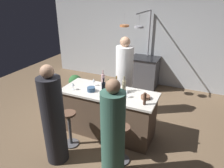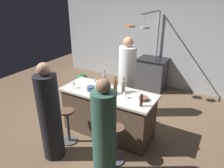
# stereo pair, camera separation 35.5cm
# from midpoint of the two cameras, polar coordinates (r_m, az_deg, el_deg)

# --- Properties ---
(ground_plane) EXTENTS (9.00, 9.00, 0.00)m
(ground_plane) POSITION_cam_midpoint_polar(r_m,az_deg,el_deg) (4.32, 1.39, -12.97)
(ground_plane) COLOR brown
(back_wall) EXTENTS (6.40, 0.16, 2.60)m
(back_wall) POSITION_cam_midpoint_polar(r_m,az_deg,el_deg) (6.26, 14.35, 11.22)
(back_wall) COLOR #B2B7BC
(back_wall) RESTS_ON ground_plane
(kitchen_island) EXTENTS (1.80, 0.72, 0.90)m
(kitchen_island) POSITION_cam_midpoint_polar(r_m,az_deg,el_deg) (4.07, 1.46, -7.86)
(kitchen_island) COLOR brown
(kitchen_island) RESTS_ON ground_plane
(stove_range) EXTENTS (0.80, 0.64, 0.89)m
(stove_range) POSITION_cam_midpoint_polar(r_m,az_deg,el_deg) (6.13, 12.48, 2.78)
(stove_range) COLOR #47474C
(stove_range) RESTS_ON ground_plane
(chef) EXTENTS (0.37, 0.37, 1.77)m
(chef) POSITION_cam_midpoint_polar(r_m,az_deg,el_deg) (4.58, 6.35, 0.95)
(chef) COLOR white
(chef) RESTS_ON ground_plane
(bar_stool_right) EXTENTS (0.28, 0.28, 0.68)m
(bar_stool_right) POSITION_cam_midpoint_polar(r_m,az_deg,el_deg) (3.47, 4.13, -15.84)
(bar_stool_right) COLOR #4C4C51
(bar_stool_right) RESTS_ON ground_plane
(guest_right) EXTENTS (0.34, 0.34, 1.61)m
(guest_right) POSITION_cam_midpoint_polar(r_m,az_deg,el_deg) (2.99, 1.33, -14.15)
(guest_right) COLOR #33594C
(guest_right) RESTS_ON ground_plane
(bar_stool_left) EXTENTS (0.28, 0.28, 0.68)m
(bar_stool_left) POSITION_cam_midpoint_polar(r_m,az_deg,el_deg) (3.91, -9.40, -11.00)
(bar_stool_left) COLOR #4C4C51
(bar_stool_left) RESTS_ON ground_plane
(guest_left) EXTENTS (0.35, 0.35, 1.67)m
(guest_left) POSITION_cam_midpoint_polar(r_m,az_deg,el_deg) (3.45, -13.81, -8.64)
(guest_left) COLOR black
(guest_left) RESTS_ON ground_plane
(overhead_pot_rack) EXTENTS (0.56, 1.34, 2.17)m
(overhead_pot_rack) POSITION_cam_midpoint_polar(r_m,az_deg,el_deg) (5.51, 11.80, 12.90)
(overhead_pot_rack) COLOR gray
(overhead_pot_rack) RESTS_ON ground_plane
(potted_plant) EXTENTS (0.36, 0.36, 0.52)m
(potted_plant) POSITION_cam_midpoint_polar(r_m,az_deg,el_deg) (5.87, -6.54, 0.69)
(potted_plant) COLOR brown
(potted_plant) RESTS_ON ground_plane
(pepper_mill) EXTENTS (0.05, 0.05, 0.21)m
(pepper_mill) POSITION_cam_midpoint_polar(r_m,az_deg,el_deg) (3.40, 11.01, -4.46)
(pepper_mill) COLOR #382319
(pepper_mill) RESTS_ON kitchen_island
(wine_bottle_white) EXTENTS (0.07, 0.07, 0.30)m
(wine_bottle_white) POSITION_cam_midpoint_polar(r_m,az_deg,el_deg) (3.82, 5.79, -0.63)
(wine_bottle_white) COLOR gray
(wine_bottle_white) RESTS_ON kitchen_island
(wine_bottle_dark) EXTENTS (0.07, 0.07, 0.33)m
(wine_bottle_dark) POSITION_cam_midpoint_polar(r_m,az_deg,el_deg) (3.67, 0.03, -1.33)
(wine_bottle_dark) COLOR black
(wine_bottle_dark) RESTS_ON kitchen_island
(wine_bottle_amber) EXTENTS (0.07, 0.07, 0.33)m
(wine_bottle_amber) POSITION_cam_midpoint_polar(r_m,az_deg,el_deg) (3.75, 3.64, -0.80)
(wine_bottle_amber) COLOR brown
(wine_bottle_amber) RESTS_ON kitchen_island
(wine_bottle_rose) EXTENTS (0.07, 0.07, 0.31)m
(wine_bottle_rose) POSITION_cam_midpoint_polar(r_m,az_deg,el_deg) (4.10, 0.27, 1.30)
(wine_bottle_rose) COLOR #B78C8E
(wine_bottle_rose) RESTS_ON kitchen_island
(wine_bottle_red) EXTENTS (0.07, 0.07, 0.29)m
(wine_bottle_red) POSITION_cam_midpoint_polar(r_m,az_deg,el_deg) (3.73, 1.41, -1.28)
(wine_bottle_red) COLOR #143319
(wine_bottle_red) RESTS_ON kitchen_island
(wine_glass_near_left_guest) EXTENTS (0.07, 0.07, 0.15)m
(wine_glass_near_left_guest) POSITION_cam_midpoint_polar(r_m,az_deg,el_deg) (3.61, 6.35, -2.40)
(wine_glass_near_left_guest) COLOR silver
(wine_glass_near_left_guest) RESTS_ON kitchen_island
(wine_glass_by_chef) EXTENTS (0.07, 0.07, 0.15)m
(wine_glass_by_chef) POSITION_cam_midpoint_polar(r_m,az_deg,el_deg) (4.10, -2.31, 1.08)
(wine_glass_by_chef) COLOR silver
(wine_glass_by_chef) RESTS_ON kitchen_island
(wine_glass_near_right_guest) EXTENTS (0.07, 0.07, 0.15)m
(wine_glass_near_right_guest) POSITION_cam_midpoint_polar(r_m,az_deg,el_deg) (4.00, -8.02, 0.23)
(wine_glass_near_right_guest) COLOR silver
(wine_glass_near_right_guest) RESTS_ON kitchen_island
(mixing_bowl_blue) EXTENTS (0.15, 0.15, 0.08)m
(mixing_bowl_blue) POSITION_cam_midpoint_polar(r_m,az_deg,el_deg) (3.90, -3.21, -1.26)
(mixing_bowl_blue) COLOR #334C6B
(mixing_bowl_blue) RESTS_ON kitchen_island
(mixing_bowl_steel) EXTENTS (0.16, 0.16, 0.08)m
(mixing_bowl_steel) POSITION_cam_midpoint_polar(r_m,az_deg,el_deg) (3.91, 0.86, -1.11)
(mixing_bowl_steel) COLOR #B7B7BC
(mixing_bowl_steel) RESTS_ON kitchen_island
(mixing_bowl_wooden) EXTENTS (0.16, 0.16, 0.06)m
(mixing_bowl_wooden) POSITION_cam_midpoint_polar(r_m,az_deg,el_deg) (3.62, 11.41, -4.01)
(mixing_bowl_wooden) COLOR brown
(mixing_bowl_wooden) RESTS_ON kitchen_island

